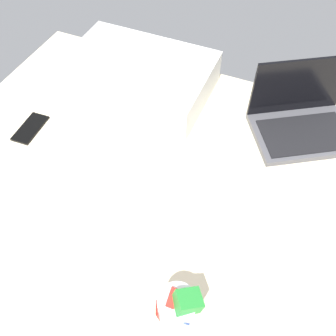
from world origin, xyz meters
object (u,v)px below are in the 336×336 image
snack_cup (177,307)px  pillow (138,77)px  laptop (302,120)px  cell_phone (30,128)px

snack_cup → pillow: snack_cup is taller
laptop → snack_cup: laptop is taller
snack_cup → pillow: size_ratio=0.28×
cell_phone → pillow: size_ratio=0.27×
snack_cup → laptop: bearing=78.5°
cell_phone → pillow: 42.53cm
cell_phone → pillow: (25.92, 33.16, 6.10)cm
snack_cup → cell_phone: (-70.62, 37.51, -5.77)cm
laptop → cell_phone: 93.41cm
laptop → pillow: bearing=151.5°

